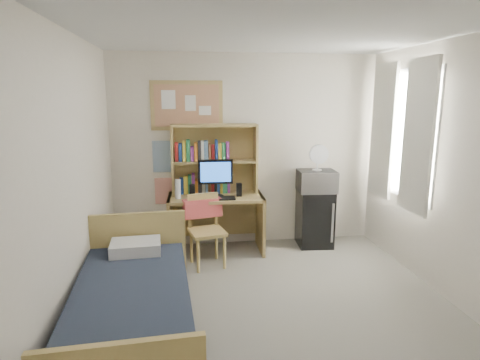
{
  "coord_description": "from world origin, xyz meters",
  "views": [
    {
      "loc": [
        -0.81,
        -3.29,
        2.04
      ],
      "look_at": [
        -0.2,
        1.2,
        1.09
      ],
      "focal_mm": 30.0,
      "sensor_mm": 36.0,
      "label": 1
    }
  ],
  "objects": [
    {
      "name": "floor",
      "position": [
        0.0,
        0.0,
        -0.01
      ],
      "size": [
        3.6,
        4.2,
        0.02
      ],
      "primitive_type": "cube",
      "color": "gray",
      "rests_on": "ground"
    },
    {
      "name": "ceiling",
      "position": [
        0.0,
        0.0,
        2.6
      ],
      "size": [
        3.6,
        4.2,
        0.02
      ],
      "primitive_type": "cube",
      "color": "silver",
      "rests_on": "wall_back"
    },
    {
      "name": "wall_back",
      "position": [
        0.0,
        2.1,
        1.3
      ],
      "size": [
        3.6,
        0.04,
        2.6
      ],
      "primitive_type": "cube",
      "color": "silver",
      "rests_on": "floor"
    },
    {
      "name": "wall_front",
      "position": [
        0.0,
        -2.1,
        1.3
      ],
      "size": [
        3.6,
        0.04,
        2.6
      ],
      "primitive_type": "cube",
      "color": "silver",
      "rests_on": "floor"
    },
    {
      "name": "wall_left",
      "position": [
        -1.8,
        0.0,
        1.3
      ],
      "size": [
        0.04,
        4.2,
        2.6
      ],
      "primitive_type": "cube",
      "color": "silver",
      "rests_on": "floor"
    },
    {
      "name": "wall_right",
      "position": [
        1.8,
        0.0,
        1.3
      ],
      "size": [
        0.04,
        4.2,
        2.6
      ],
      "primitive_type": "cube",
      "color": "silver",
      "rests_on": "floor"
    },
    {
      "name": "window_unit",
      "position": [
        1.75,
        1.2,
        1.6
      ],
      "size": [
        0.1,
        1.4,
        1.7
      ],
      "primitive_type": "cube",
      "color": "white",
      "rests_on": "wall_right"
    },
    {
      "name": "curtain_left",
      "position": [
        1.72,
        0.8,
        1.6
      ],
      "size": [
        0.04,
        0.55,
        1.7
      ],
      "primitive_type": "cube",
      "color": "silver",
      "rests_on": "wall_right"
    },
    {
      "name": "curtain_right",
      "position": [
        1.72,
        1.6,
        1.6
      ],
      "size": [
        0.04,
        0.55,
        1.7
      ],
      "primitive_type": "cube",
      "color": "silver",
      "rests_on": "wall_right"
    },
    {
      "name": "bulletin_board",
      "position": [
        -0.78,
        2.08,
        1.92
      ],
      "size": [
        0.94,
        0.03,
        0.64
      ],
      "primitive_type": "cube",
      "color": "tan",
      "rests_on": "wall_back"
    },
    {
      "name": "poster_wave",
      "position": [
        -1.1,
        2.09,
        1.25
      ],
      "size": [
        0.3,
        0.01,
        0.42
      ],
      "primitive_type": "cube",
      "color": "#245893",
      "rests_on": "wall_back"
    },
    {
      "name": "poster_japan",
      "position": [
        -1.1,
        2.09,
        0.78
      ],
      "size": [
        0.28,
        0.01,
        0.36
      ],
      "primitive_type": "cube",
      "color": "red",
      "rests_on": "wall_back"
    },
    {
      "name": "desk",
      "position": [
        -0.44,
        1.77,
        0.38
      ],
      "size": [
        1.24,
        0.64,
        0.77
      ],
      "primitive_type": "cube",
      "rotation": [
        0.0,
        0.0,
        -0.02
      ],
      "color": "tan",
      "rests_on": "floor"
    },
    {
      "name": "desk_chair",
      "position": [
        -0.58,
        1.33,
        0.44
      ],
      "size": [
        0.53,
        0.53,
        0.88
      ],
      "primitive_type": "cube",
      "rotation": [
        0.0,
        0.0,
        0.23
      ],
      "color": "tan",
      "rests_on": "floor"
    },
    {
      "name": "mini_fridge",
      "position": [
        0.93,
        1.84,
        0.39
      ],
      "size": [
        0.48,
        0.48,
        0.77
      ],
      "primitive_type": "cube",
      "rotation": [
        0.0,
        0.0,
        -0.07
      ],
      "color": "black",
      "rests_on": "floor"
    },
    {
      "name": "bed",
      "position": [
        -1.28,
        -0.21,
        0.26
      ],
      "size": [
        1.07,
        1.97,
        0.53
      ],
      "primitive_type": "cube",
      "rotation": [
        0.0,
        0.0,
        0.06
      ],
      "color": "#1A212F",
      "rests_on": "floor"
    },
    {
      "name": "hutch",
      "position": [
        -0.44,
        1.92,
        1.23
      ],
      "size": [
        1.13,
        0.31,
        0.92
      ],
      "primitive_type": "cube",
      "rotation": [
        0.0,
        0.0,
        -0.02
      ],
      "color": "tan",
      "rests_on": "desk"
    },
    {
      "name": "monitor",
      "position": [
        -0.44,
        1.71,
        1.0
      ],
      "size": [
        0.44,
        0.04,
        0.47
      ],
      "primitive_type": "cube",
      "rotation": [
        0.0,
        0.0,
        -0.02
      ],
      "color": "black",
      "rests_on": "desk"
    },
    {
      "name": "keyboard",
      "position": [
        -0.44,
        1.57,
        0.78
      ],
      "size": [
        0.47,
        0.16,
        0.02
      ],
      "primitive_type": "cube",
      "rotation": [
        0.0,
        0.0,
        -0.02
      ],
      "color": "black",
      "rests_on": "desk"
    },
    {
      "name": "speaker_left",
      "position": [
        -0.74,
        1.72,
        0.85
      ],
      "size": [
        0.07,
        0.07,
        0.17
      ],
      "primitive_type": "cube",
      "rotation": [
        0.0,
        0.0,
        -0.02
      ],
      "color": "black",
      "rests_on": "desk"
    },
    {
      "name": "speaker_right",
      "position": [
        -0.14,
        1.71,
        0.85
      ],
      "size": [
        0.07,
        0.07,
        0.17
      ],
      "primitive_type": "cube",
      "rotation": [
        0.0,
        0.0,
        -0.02
      ],
      "color": "black",
      "rests_on": "desk"
    },
    {
      "name": "water_bottle",
      "position": [
        -0.92,
        1.68,
        0.89
      ],
      "size": [
        0.07,
        0.07,
        0.25
      ],
      "primitive_type": "cylinder",
      "rotation": [
        0.0,
        0.0,
        -0.02
      ],
      "color": "silver",
      "rests_on": "desk"
    },
    {
      "name": "hoodie",
      "position": [
        -0.62,
        1.52,
        0.68
      ],
      "size": [
        0.5,
        0.25,
        0.23
      ],
      "primitive_type": "cube",
      "rotation": [
        0.0,
        0.0,
        0.23
      ],
      "color": "#DA5353",
      "rests_on": "desk_chair"
    },
    {
      "name": "microwave",
      "position": [
        0.93,
        1.82,
        0.92
      ],
      "size": [
        0.52,
        0.41,
        0.29
      ],
      "primitive_type": "cube",
      "rotation": [
        0.0,
        0.0,
        -0.07
      ],
      "color": "silver",
      "rests_on": "mini_fridge"
    },
    {
      "name": "desk_fan",
      "position": [
        0.93,
        1.82,
        1.22
      ],
      "size": [
        0.27,
        0.27,
        0.32
      ],
      "primitive_type": "cylinder",
      "rotation": [
        0.0,
        0.0,
        -0.07
      ],
      "color": "silver",
      "rests_on": "microwave"
    },
    {
      "name": "pillow",
      "position": [
        -1.33,
        0.54,
        0.58
      ],
      "size": [
        0.5,
        0.36,
        0.11
      ],
      "primitive_type": "cube",
      "rotation": [
        0.0,
        0.0,
        0.06
      ],
      "color": "silver",
      "rests_on": "bed"
    }
  ]
}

